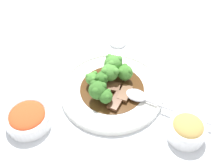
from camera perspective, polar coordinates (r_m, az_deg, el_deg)
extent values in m
plane|color=silver|center=(0.76, 0.00, -1.72)|extent=(4.00, 4.00, 0.00)
cylinder|color=white|center=(0.76, 0.00, -1.37)|extent=(0.30, 0.30, 0.01)
torus|color=white|center=(0.75, 0.00, -1.02)|extent=(0.30, 0.30, 0.01)
cylinder|color=#4C2D14|center=(0.75, 0.00, -0.98)|extent=(0.18, 0.18, 0.00)
cube|color=brown|center=(0.73, 2.82, -1.99)|extent=(0.03, 0.06, 0.01)
cube|color=#56331E|center=(0.71, 1.06, -3.56)|extent=(0.03, 0.07, 0.01)
cube|color=#56331E|center=(0.74, 0.34, -0.57)|extent=(0.05, 0.04, 0.01)
cylinder|color=#8EB756|center=(0.75, -2.23, 0.05)|extent=(0.01, 0.01, 0.02)
sphere|color=#387028|center=(0.73, -2.28, 1.16)|extent=(0.04, 0.04, 0.04)
sphere|color=#387028|center=(0.72, -1.49, 1.42)|extent=(0.01, 0.01, 0.01)
sphere|color=#387028|center=(0.73, -2.32, 2.37)|extent=(0.01, 0.01, 0.01)
sphere|color=#387028|center=(0.72, -3.09, 1.36)|extent=(0.01, 0.01, 0.01)
cylinder|color=#8EB756|center=(0.72, -3.06, -2.64)|extent=(0.02, 0.02, 0.01)
sphere|color=#387028|center=(0.70, -3.14, -1.34)|extent=(0.05, 0.05, 0.05)
sphere|color=#387028|center=(0.69, -1.93, -0.38)|extent=(0.02, 0.02, 0.02)
sphere|color=#387028|center=(0.70, -4.01, 0.10)|extent=(0.02, 0.02, 0.02)
sphere|color=#387028|center=(0.68, -3.61, -1.52)|extent=(0.02, 0.02, 0.02)
cylinder|color=#8EB756|center=(0.71, -1.35, -3.73)|extent=(0.01, 0.01, 0.01)
sphere|color=#387028|center=(0.69, -1.38, -2.75)|extent=(0.04, 0.04, 0.04)
sphere|color=#387028|center=(0.69, -0.80, -1.61)|extent=(0.01, 0.01, 0.01)
sphere|color=#387028|center=(0.69, -2.35, -2.11)|extent=(0.01, 0.01, 0.01)
sphere|color=#387028|center=(0.68, -1.03, -2.89)|extent=(0.01, 0.01, 0.01)
cylinder|color=#7FA84C|center=(0.77, 2.80, 1.33)|extent=(0.01, 0.01, 0.01)
sphere|color=#427F2D|center=(0.75, 2.86, 2.48)|extent=(0.04, 0.04, 0.04)
sphere|color=#427F2D|center=(0.75, 2.80, 3.90)|extent=(0.02, 0.02, 0.02)
sphere|color=#427F2D|center=(0.74, 2.01, 2.74)|extent=(0.02, 0.02, 0.02)
sphere|color=#427F2D|center=(0.74, 3.88, 2.81)|extent=(0.02, 0.02, 0.02)
cylinder|color=#8EB756|center=(0.79, 0.27, 3.00)|extent=(0.02, 0.02, 0.01)
sphere|color=#4C8E38|center=(0.77, 0.27, 4.42)|extent=(0.05, 0.05, 0.05)
sphere|color=#4C8E38|center=(0.77, -0.59, 5.85)|extent=(0.02, 0.02, 0.02)
sphere|color=#4C8E38|center=(0.74, -0.09, 4.40)|extent=(0.02, 0.02, 0.02)
sphere|color=#4C8E38|center=(0.76, 1.51, 5.43)|extent=(0.02, 0.02, 0.02)
cylinder|color=#8EB756|center=(0.75, -4.29, 0.20)|extent=(0.01, 0.01, 0.01)
sphere|color=#4C8E38|center=(0.74, -4.37, 1.14)|extent=(0.04, 0.04, 0.04)
sphere|color=#4C8E38|center=(0.74, -5.29, 1.76)|extent=(0.01, 0.01, 0.01)
sphere|color=#4C8E38|center=(0.73, -4.10, 1.09)|extent=(0.01, 0.01, 0.01)
sphere|color=#4C8E38|center=(0.74, -3.85, 2.20)|extent=(0.01, 0.01, 0.01)
cylinder|color=#7FA84C|center=(0.76, -0.51, 1.23)|extent=(0.02, 0.02, 0.01)
sphere|color=#4C8E38|center=(0.75, -0.53, 2.51)|extent=(0.05, 0.05, 0.05)
sphere|color=#4C8E38|center=(0.73, -1.57, 2.80)|extent=(0.02, 0.02, 0.02)
sphere|color=#4C8E38|center=(0.73, 0.57, 2.89)|extent=(0.02, 0.02, 0.02)
sphere|color=#4C8E38|center=(0.75, -0.60, 4.12)|extent=(0.02, 0.02, 0.02)
ellipsoid|color=silver|center=(0.72, 5.29, -2.34)|extent=(0.06, 0.04, 0.01)
cylinder|color=silver|center=(0.71, 14.22, -5.72)|extent=(0.18, 0.01, 0.01)
cylinder|color=white|center=(0.73, -17.43, -7.96)|extent=(0.06, 0.06, 0.01)
cylinder|color=white|center=(0.72, -17.68, -7.33)|extent=(0.12, 0.12, 0.03)
torus|color=white|center=(0.70, -17.99, -6.54)|extent=(0.12, 0.12, 0.01)
ellipsoid|color=#D14C23|center=(0.70, -18.04, -6.43)|extent=(0.09, 0.09, 0.02)
cylinder|color=white|center=(0.70, 15.56, -10.61)|extent=(0.05, 0.05, 0.01)
cylinder|color=white|center=(0.68, 15.86, -9.84)|extent=(0.10, 0.10, 0.04)
torus|color=white|center=(0.67, 16.21, -8.89)|extent=(0.10, 0.10, 0.01)
ellipsoid|color=tan|center=(0.67, 16.27, -8.76)|extent=(0.07, 0.07, 0.03)
cylinder|color=white|center=(0.92, 1.28, 9.14)|extent=(0.06, 0.06, 0.01)
torus|color=white|center=(0.92, 1.29, 9.39)|extent=(0.06, 0.06, 0.01)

